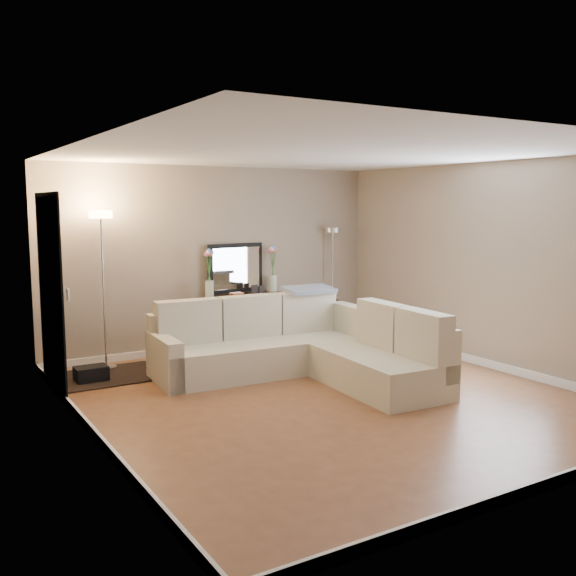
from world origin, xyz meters
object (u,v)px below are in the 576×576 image
sectional_sofa (301,348)px  console_table (238,319)px  floor_lamp_unlit (333,260)px  floor_lamp_lit (102,259)px

sectional_sofa → console_table: 1.68m
sectional_sofa → floor_lamp_unlit: size_ratio=1.57×
console_table → floor_lamp_lit: 2.15m
sectional_sofa → floor_lamp_unlit: 2.53m
sectional_sofa → floor_lamp_lit: floor_lamp_lit is taller
sectional_sofa → floor_lamp_unlit: bearing=45.9°
sectional_sofa → console_table: bearing=90.3°
floor_lamp_lit → floor_lamp_unlit: floor_lamp_lit is taller
sectional_sofa → floor_lamp_lit: 2.70m
console_table → floor_lamp_unlit: bearing=1.1°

